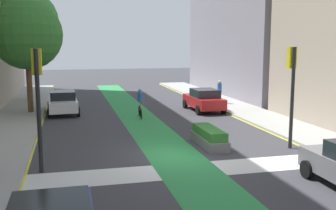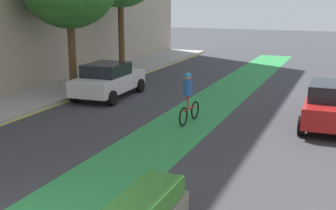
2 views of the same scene
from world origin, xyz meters
The scene contains 15 objects.
ground_plane centered at (0.00, 0.00, 0.00)m, with size 120.00×120.00×0.00m, color #38383D.
bike_lane_paint centered at (-0.08, 0.00, 0.00)m, with size 2.40×60.00×0.01m, color #2D8C47.
crosswalk_band centered at (0.00, -2.00, 0.00)m, with size 12.00×1.80×0.01m, color silver.
curb_stripe_left centered at (-6.00, 0.00, 0.01)m, with size 0.16×60.00×0.01m, color yellow.
sidewalk_right centered at (7.50, 0.00, 0.07)m, with size 3.00×60.00×0.15m, color #9E9E99.
curb_stripe_right centered at (6.00, 0.00, 0.01)m, with size 0.16×60.00×0.01m, color yellow.
traffic_signal_near_right centered at (5.34, 0.09, 3.19)m, with size 0.35×0.52×4.56m.
traffic_signal_near_left centered at (-5.42, -0.80, 3.17)m, with size 0.35×0.52×4.53m.
car_red_right_far centered at (4.85, 10.60, 0.80)m, with size 2.09×4.24×1.57m.
car_white_left_far centered at (-4.78, 11.81, 0.80)m, with size 2.17×4.27×1.57m.
cyclist_in_lane centered at (0.05, 9.13, 0.97)m, with size 0.32×1.73×1.86m.
pedestrian_sidewalk_right_a centered at (6.90, 12.90, 1.07)m, with size 0.34×0.34×1.79m.
street_tree_near centered at (-6.88, 12.14, 5.28)m, with size 4.60×4.60×7.45m.
street_tree_far centered at (-7.49, 18.15, 6.40)m, with size 5.14×5.14×8.84m.
median_planter centered at (1.92, 1.26, 0.40)m, with size 0.90×2.95×0.85m.
Camera 1 is at (-4.30, -15.91, 4.70)m, focal length 42.92 mm.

